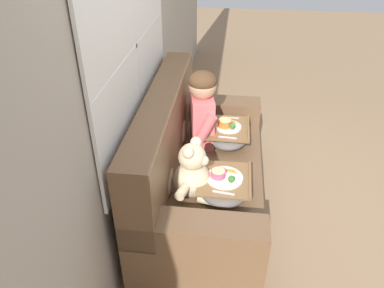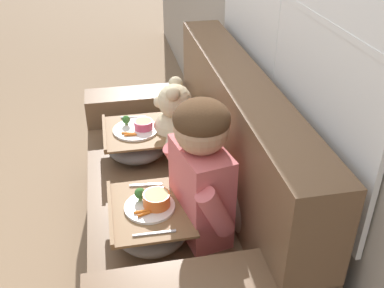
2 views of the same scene
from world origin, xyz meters
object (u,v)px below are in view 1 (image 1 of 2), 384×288
object	(u,v)px
lap_tray_child	(228,135)
throw_pillow_behind_teddy	(165,174)
couch	(196,174)
throw_pillow_behind_child	(179,124)
child_figure	(202,105)
lap_tray_teddy	(224,186)
teddy_bear	(193,173)

from	to	relation	value
lap_tray_child	throw_pillow_behind_teddy	bearing A→B (deg)	148.88
couch	throw_pillow_behind_child	xyz separation A→B (m)	(0.34, 0.18, 0.25)
throw_pillow_behind_child	child_figure	xyz separation A→B (m)	(0.00, -0.19, 0.19)
throw_pillow_behind_teddy	lap_tray_teddy	size ratio (longest dim) A/B	0.83
lap_tray_child	couch	bearing A→B (deg)	145.89
teddy_bear	lap_tray_child	world-z (taller)	teddy_bear
throw_pillow_behind_child	lap_tray_teddy	world-z (taller)	throw_pillow_behind_child
child_figure	couch	bearing A→B (deg)	178.06
throw_pillow_behind_child	throw_pillow_behind_teddy	xyz separation A→B (m)	(-0.68, 0.00, 0.00)
throw_pillow_behind_teddy	lap_tray_child	distance (m)	0.79
lap_tray_child	lap_tray_teddy	xyz separation A→B (m)	(-0.68, -0.00, -0.00)
throw_pillow_behind_child	teddy_bear	distance (m)	0.70
lap_tray_teddy	teddy_bear	bearing A→B (deg)	90.35
couch	throw_pillow_behind_teddy	xyz separation A→B (m)	(-0.34, 0.18, 0.25)
couch	lap_tray_child	xyz separation A→B (m)	(0.34, -0.23, 0.17)
throw_pillow_behind_teddy	teddy_bear	distance (m)	0.20
child_figure	lap_tray_teddy	distance (m)	0.76
couch	throw_pillow_behind_teddy	distance (m)	0.45
couch	throw_pillow_behind_child	bearing A→B (deg)	27.92
teddy_bear	lap_tray_child	size ratio (longest dim) A/B	1.11
teddy_bear	throw_pillow_behind_child	bearing A→B (deg)	16.07
teddy_bear	couch	bearing A→B (deg)	2.70
child_figure	lap_tray_child	distance (m)	0.34
throw_pillow_behind_child	lap_tray_teddy	size ratio (longest dim) A/B	0.88
child_figure	lap_tray_child	size ratio (longest dim) A/B	1.53
lap_tray_teddy	throw_pillow_behind_child	bearing A→B (deg)	31.10
throw_pillow_behind_child	child_figure	size ratio (longest dim) A/B	0.54
throw_pillow_behind_child	throw_pillow_behind_teddy	bearing A→B (deg)	180.00
throw_pillow_behind_teddy	lap_tray_teddy	bearing A→B (deg)	-90.03
teddy_bear	lap_tray_child	xyz separation A→B (m)	(0.68, -0.21, -0.09)
throw_pillow_behind_teddy	child_figure	size ratio (longest dim) A/B	0.51
couch	teddy_bear	xyz separation A→B (m)	(-0.34, -0.02, 0.27)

